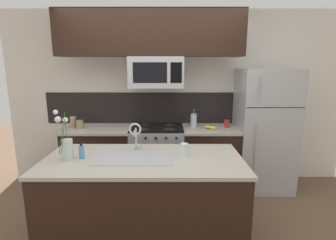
{
  "coord_description": "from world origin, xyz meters",
  "views": [
    {
      "loc": [
        0.16,
        -2.79,
        1.81
      ],
      "look_at": [
        0.18,
        0.27,
        1.16
      ],
      "focal_mm": 28.0,
      "sensor_mm": 36.0,
      "label": 1
    }
  ],
  "objects": [
    {
      "name": "back_counter_left",
      "position": [
        -0.85,
        0.9,
        0.46
      ],
      "size": [
        0.97,
        0.65,
        0.91
      ],
      "color": "black",
      "rests_on": "ground"
    },
    {
      "name": "rear_partition",
      "position": [
        0.3,
        1.28,
        1.3
      ],
      "size": [
        5.2,
        0.1,
        2.6
      ],
      "primitive_type": "cube",
      "color": "silver",
      "rests_on": "ground"
    },
    {
      "name": "drinking_glass",
      "position": [
        0.32,
        -0.29,
        0.97
      ],
      "size": [
        0.08,
        0.08,
        0.13
      ],
      "color": "silver",
      "rests_on": "island_counter"
    },
    {
      "name": "stove_range",
      "position": [
        0.0,
        0.9,
        0.46
      ],
      "size": [
        0.76,
        0.64,
        0.93
      ],
      "color": "#A8AAAF",
      "rests_on": "ground"
    },
    {
      "name": "sink_faucet",
      "position": [
        -0.18,
        -0.13,
        1.11
      ],
      "size": [
        0.14,
        0.14,
        0.31
      ],
      "color": "#B7BABF",
      "rests_on": "island_counter"
    },
    {
      "name": "dish_soap_bottle",
      "position": [
        -0.68,
        -0.36,
        0.98
      ],
      "size": [
        0.06,
        0.05,
        0.16
      ],
      "color": "#4C93C6",
      "rests_on": "island_counter"
    },
    {
      "name": "microwave",
      "position": [
        0.0,
        0.88,
        1.71
      ],
      "size": [
        0.74,
        0.4,
        0.42
      ],
      "color": "#A8AAAF"
    },
    {
      "name": "storage_jar_tall",
      "position": [
        -1.22,
        0.93,
        0.99
      ],
      "size": [
        0.08,
        0.08,
        0.16
      ],
      "color": "#997F5B",
      "rests_on": "back_counter_left"
    },
    {
      "name": "island_counter",
      "position": [
        -0.08,
        -0.35,
        0.46
      ],
      "size": [
        1.94,
        0.93,
        0.91
      ],
      "color": "black",
      "rests_on": "ground"
    },
    {
      "name": "banana_bunch",
      "position": [
        0.78,
        0.84,
        0.93
      ],
      "size": [
        0.19,
        0.15,
        0.08
      ],
      "color": "yellow",
      "rests_on": "back_counter_right"
    },
    {
      "name": "splash_band",
      "position": [
        0.0,
        1.22,
        1.15
      ],
      "size": [
        3.43,
        0.01,
        0.48
      ],
      "primitive_type": "cube",
      "color": "black",
      "rests_on": "rear_partition"
    },
    {
      "name": "coffee_tin",
      "position": [
        1.02,
        0.95,
        0.97
      ],
      "size": [
        0.08,
        0.08,
        0.11
      ],
      "primitive_type": "cylinder",
      "color": "#B22D23",
      "rests_on": "back_counter_right"
    },
    {
      "name": "refrigerator",
      "position": [
        1.56,
        0.92,
        0.88
      ],
      "size": [
        0.78,
        0.74,
        1.75
      ],
      "color": "#A8AAAF",
      "rests_on": "ground"
    },
    {
      "name": "back_counter_right",
      "position": [
        0.77,
        0.9,
        0.46
      ],
      "size": [
        0.82,
        0.65,
        0.91
      ],
      "color": "black",
      "rests_on": "ground"
    },
    {
      "name": "ground_plane",
      "position": [
        0.0,
        0.0,
        0.0
      ],
      "size": [
        10.0,
        10.0,
        0.0
      ],
      "primitive_type": "plane",
      "color": "brown"
    },
    {
      "name": "kitchen_sink",
      "position": [
        -0.18,
        -0.35,
        0.84
      ],
      "size": [
        0.76,
        0.44,
        0.16
      ],
      "color": "#ADAFB5",
      "rests_on": "island_counter"
    },
    {
      "name": "french_press",
      "position": [
        0.54,
        0.96,
        1.01
      ],
      "size": [
        0.09,
        0.09,
        0.27
      ],
      "color": "silver",
      "rests_on": "back_counter_right"
    },
    {
      "name": "flower_vase",
      "position": [
        -0.81,
        -0.39,
        1.04
      ],
      "size": [
        0.15,
        0.16,
        0.49
      ],
      "color": "silver",
      "rests_on": "island_counter"
    },
    {
      "name": "storage_jar_medium",
      "position": [
        -1.1,
        0.87,
        0.98
      ],
      "size": [
        0.1,
        0.1,
        0.14
      ],
      "color": "#997F5B",
      "rests_on": "back_counter_left"
    },
    {
      "name": "upper_cabinet_band",
      "position": [
        -0.08,
        0.85,
        2.21
      ],
      "size": [
        2.49,
        0.34,
        0.6
      ],
      "primitive_type": "cube",
      "color": "black"
    }
  ]
}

